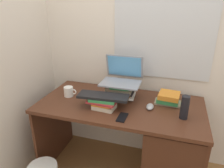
# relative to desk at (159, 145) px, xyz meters

# --- Properties ---
(wall_back) EXTENTS (6.00, 0.06, 2.60)m
(wall_back) POSITION_rel_desk_xyz_m (-0.36, 0.43, 0.89)
(wall_back) COLOR silver
(wall_back) RESTS_ON ground
(wall_left) EXTENTS (0.05, 6.00, 2.60)m
(wall_left) POSITION_rel_desk_xyz_m (-1.28, 0.03, 0.89)
(wall_left) COLOR beige
(wall_left) RESTS_ON ground
(desk) EXTENTS (1.43, 0.71, 0.75)m
(desk) POSITION_rel_desk_xyz_m (0.00, 0.00, 0.00)
(desk) COLOR #4C2819
(desk) RESTS_ON ground
(book_stack_tall) EXTENTS (0.25, 0.18, 0.15)m
(book_stack_tall) POSITION_rel_desk_xyz_m (-0.38, 0.11, 0.42)
(book_stack_tall) COLOR gray
(book_stack_tall) RESTS_ON desk
(book_stack_keyboard_riser) EXTENTS (0.25, 0.20, 0.10)m
(book_stack_keyboard_riser) POSITION_rel_desk_xyz_m (-0.48, -0.10, 0.39)
(book_stack_keyboard_riser) COLOR beige
(book_stack_keyboard_riser) RESTS_ON desk
(book_stack_side) EXTENTS (0.23, 0.19, 0.10)m
(book_stack_side) POSITION_rel_desk_xyz_m (0.04, 0.14, 0.39)
(book_stack_side) COLOR gray
(book_stack_side) RESTS_ON desk
(laptop) EXTENTS (0.35, 0.29, 0.23)m
(laptop) POSITION_rel_desk_xyz_m (-0.39, 0.17, 0.55)
(laptop) COLOR gray
(laptop) RESTS_ON book_stack_tall
(keyboard) EXTENTS (0.43, 0.17, 0.02)m
(keyboard) POSITION_rel_desk_xyz_m (-0.48, -0.09, 0.45)
(keyboard) COLOR black
(keyboard) RESTS_ON book_stack_keyboard_riser
(computer_mouse) EXTENTS (0.06, 0.10, 0.04)m
(computer_mouse) POSITION_rel_desk_xyz_m (-0.10, 0.01, 0.36)
(computer_mouse) COLOR #A5A8AD
(computer_mouse) RESTS_ON desk
(mug) EXTENTS (0.12, 0.09, 0.09)m
(mug) POSITION_rel_desk_xyz_m (-0.87, 0.03, 0.39)
(mug) COLOR white
(mug) RESTS_ON desk
(water_bottle) EXTENTS (0.06, 0.06, 0.19)m
(water_bottle) POSITION_rel_desk_xyz_m (0.16, -0.07, 0.43)
(water_bottle) COLOR black
(water_bottle) RESTS_ON desk
(cell_phone) EXTENTS (0.07, 0.14, 0.01)m
(cell_phone) POSITION_rel_desk_xyz_m (-0.29, -0.21, 0.35)
(cell_phone) COLOR black
(cell_phone) RESTS_ON desk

